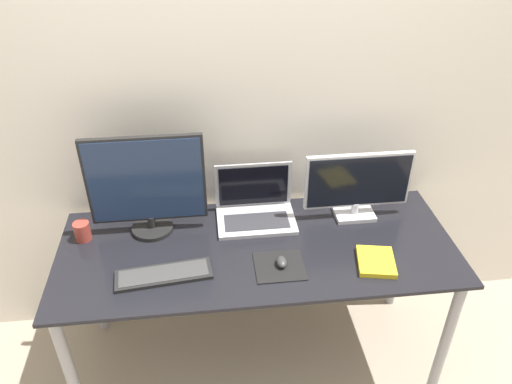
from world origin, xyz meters
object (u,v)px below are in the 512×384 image
laptop (255,206)px  mouse (282,262)px  monitor_left (147,185)px  keyboard (164,275)px  monitor_right (358,185)px  mug (82,231)px  book (376,262)px

laptop → mouse: size_ratio=5.30×
monitor_left → mouse: monitor_left is taller
laptop → mouse: 0.37m
laptop → keyboard: laptop is taller
monitor_left → laptop: size_ratio=1.41×
monitor_right → laptop: monitor_right is taller
monitor_right → mouse: monitor_right is taller
monitor_right → mug: 1.27m
monitor_right → mouse: 0.54m
monitor_left → laptop: bearing=5.6°
laptop → keyboard: (-0.42, -0.37, -0.05)m
book → monitor_right: bearing=89.4°
monitor_right → keyboard: 0.97m
monitor_right → mug: monitor_right is taller
monitor_right → keyboard: (-0.90, -0.32, -0.17)m
laptop → book: bearing=-40.1°
mouse → book: bearing=-4.5°
mouse → book: size_ratio=0.33×
mouse → mug: (-0.86, 0.28, 0.02)m
laptop → mouse: bearing=-79.1°
monitor_right → book: (-0.00, -0.35, -0.17)m
monitor_right → book: monitor_right is taller
monitor_right → laptop: 0.49m
monitor_right → mug: size_ratio=5.63×
monitor_left → mug: (-0.31, -0.03, -0.20)m
keyboard → book: (0.89, -0.03, 0.00)m
mouse → book: 0.40m
laptop → keyboard: size_ratio=0.91×
mouse → mug: mug is taller
monitor_left → monitor_right: 0.96m
keyboard → mug: (-0.37, 0.29, 0.04)m
monitor_left → laptop: 0.52m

